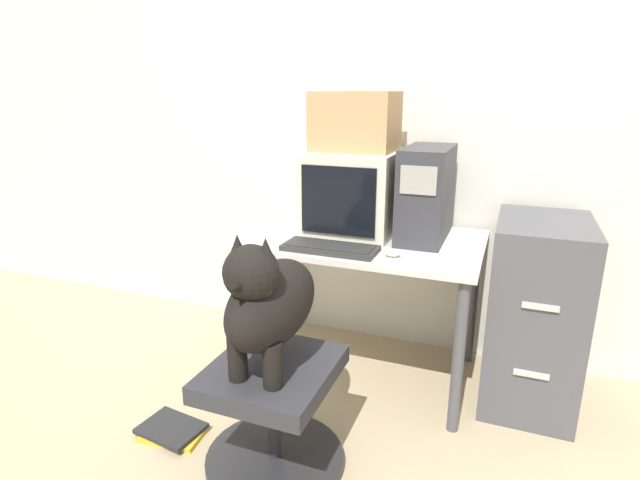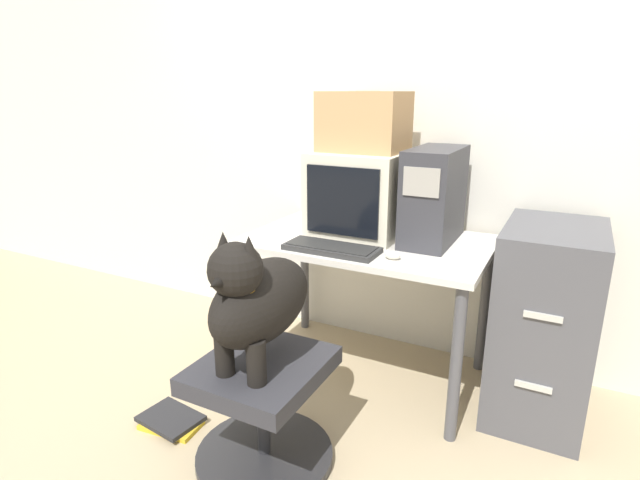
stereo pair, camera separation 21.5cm
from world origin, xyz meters
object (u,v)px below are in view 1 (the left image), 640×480
Objects in this scene: crt_monitor at (354,192)px; filing_cabinet at (534,313)px; book_stack_floor at (172,431)px; office_chair at (274,412)px; keyboard at (330,248)px; dog at (268,300)px; cardboard_box at (356,121)px; pc_tower at (426,193)px.

crt_monitor reaches higher than filing_cabinet.
filing_cabinet is 3.04× the size of book_stack_floor.
office_chair reaches higher than book_stack_floor.
filing_cabinet is at bearing -2.17° from crt_monitor.
book_stack_floor is (-0.52, -0.55, -0.72)m from keyboard.
dog is 1.30m from filing_cabinet.
book_stack_floor is (-0.51, -0.91, -1.26)m from cardboard_box.
office_chair is at bearing -91.49° from crt_monitor.
dog is at bearing -90.00° from office_chair.
office_chair is at bearing -93.13° from keyboard.
filing_cabinet is at bearing 43.11° from office_chair.
pc_tower is at bearing 66.83° from office_chair.
office_chair is at bearing -113.17° from pc_tower.
crt_monitor is 0.89× the size of office_chair.
keyboard is (0.01, -0.36, -0.19)m from crt_monitor.
cardboard_box is at bearing 90.00° from crt_monitor.
keyboard reaches higher than office_chair.
pc_tower is 0.49m from cardboard_box.
cardboard_box is 1.63m from book_stack_floor.
crt_monitor is 1.13m from office_chair.
pc_tower is at bearing -0.27° from cardboard_box.
book_stack_floor is at bearing -178.43° from office_chair.
book_stack_floor is (-0.87, -0.91, -0.93)m from pc_tower.
pc_tower reaches higher than dog.
keyboard is 0.78× the size of office_chair.
keyboard is 1.04m from book_stack_floor.
crt_monitor is 0.40m from keyboard.
pc_tower is (0.36, 0.00, 0.02)m from crt_monitor.
dog is at bearing 0.02° from book_stack_floor.
pc_tower is 1.02m from dog.
pc_tower is at bearing 46.26° from book_stack_floor.
filing_cabinet is at bearing 19.99° from keyboard.
cardboard_box reaches higher than keyboard.
office_chair is (-0.03, -0.54, -0.51)m from keyboard.
pc_tower is 0.84× the size of dog.
keyboard is 1.10× the size of cardboard_box.
crt_monitor is 1.08× the size of pc_tower.
keyboard is 0.64m from cardboard_box.
filing_cabinet is 1.23m from cardboard_box.
pc_tower is 1.17× the size of cardboard_box.
cardboard_box is (-0.90, 0.04, 0.84)m from filing_cabinet.
cardboard_box reaches higher than filing_cabinet.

